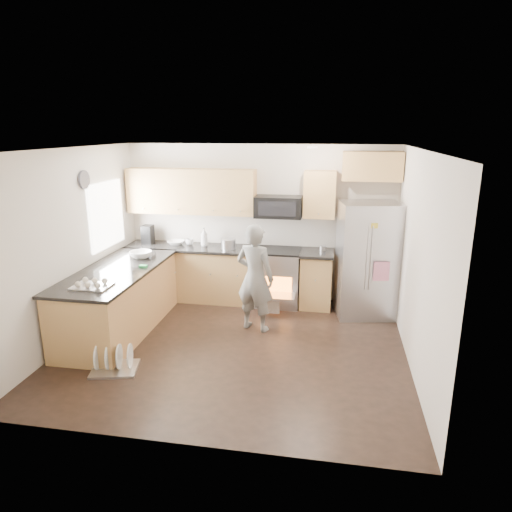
% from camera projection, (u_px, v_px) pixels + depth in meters
% --- Properties ---
extents(ground, '(4.50, 4.50, 0.00)m').
position_uv_depth(ground, '(234.00, 347.00, 6.14)').
color(ground, black).
rests_on(ground, ground).
extents(room_shell, '(4.54, 4.04, 2.62)m').
position_uv_depth(room_shell, '(230.00, 225.00, 5.71)').
color(room_shell, beige).
rests_on(room_shell, ground).
extents(back_cabinet_run, '(4.45, 0.64, 2.50)m').
position_uv_depth(back_cabinet_run, '(222.00, 244.00, 7.63)').
color(back_cabinet_run, tan).
rests_on(back_cabinet_run, ground).
extents(peninsula, '(0.96, 2.36, 1.03)m').
position_uv_depth(peninsula, '(119.00, 300.00, 6.54)').
color(peninsula, tan).
rests_on(peninsula, ground).
extents(stove_range, '(0.76, 0.97, 1.79)m').
position_uv_depth(stove_range, '(277.00, 265.00, 7.50)').
color(stove_range, '#B7B7BC').
rests_on(stove_range, ground).
extents(refrigerator, '(0.97, 0.82, 1.78)m').
position_uv_depth(refrigerator, '(367.00, 260.00, 7.00)').
color(refrigerator, '#B7B7BC').
rests_on(refrigerator, ground).
extents(person, '(0.66, 0.53, 1.57)m').
position_uv_depth(person, '(255.00, 278.00, 6.50)').
color(person, gray).
rests_on(person, ground).
extents(dish_rack, '(0.62, 0.54, 0.33)m').
position_uv_depth(dish_rack, '(114.00, 363.00, 5.53)').
color(dish_rack, '#B7B7BC').
rests_on(dish_rack, ground).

